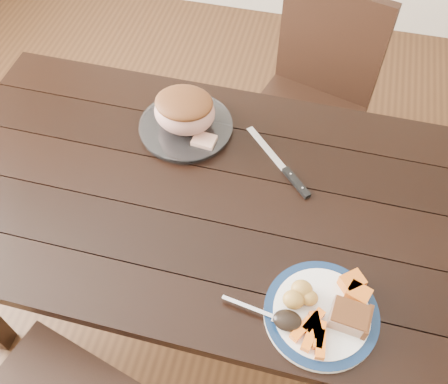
% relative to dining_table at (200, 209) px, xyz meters
% --- Properties ---
extents(ground, '(4.00, 4.00, 0.00)m').
position_rel_dining_table_xyz_m(ground, '(0.00, 0.00, -0.66)').
color(ground, '#472B16').
rests_on(ground, ground).
extents(dining_table, '(1.61, 0.92, 0.75)m').
position_rel_dining_table_xyz_m(dining_table, '(0.00, 0.00, 0.00)').
color(dining_table, black).
rests_on(dining_table, ground).
extents(chair_far, '(0.52, 0.53, 0.93)m').
position_rel_dining_table_xyz_m(chair_far, '(0.27, 0.73, -0.13)').
color(chair_far, black).
rests_on(chair_far, ground).
extents(dinner_plate, '(0.28, 0.28, 0.02)m').
position_rel_dining_table_xyz_m(dinner_plate, '(0.39, -0.29, 0.10)').
color(dinner_plate, white).
rests_on(dinner_plate, dining_table).
extents(plate_rim, '(0.28, 0.28, 0.02)m').
position_rel_dining_table_xyz_m(plate_rim, '(0.39, -0.29, 0.11)').
color(plate_rim, '#0D2041').
rests_on(plate_rim, dinner_plate).
extents(serving_platter, '(0.29, 0.29, 0.02)m').
position_rel_dining_table_xyz_m(serving_platter, '(-0.11, 0.23, 0.10)').
color(serving_platter, white).
rests_on(serving_platter, dining_table).
extents(pork_slice, '(0.10, 0.08, 0.04)m').
position_rel_dining_table_xyz_m(pork_slice, '(0.46, -0.30, 0.13)').
color(pork_slice, '#A77D66').
rests_on(pork_slice, dinner_plate).
extents(roasted_potatoes, '(0.09, 0.08, 0.05)m').
position_rel_dining_table_xyz_m(roasted_potatoes, '(0.33, -0.27, 0.14)').
color(roasted_potatoes, gold).
rests_on(roasted_potatoes, dinner_plate).
extents(carrot_batons, '(0.09, 0.12, 0.02)m').
position_rel_dining_table_xyz_m(carrot_batons, '(0.38, -0.35, 0.12)').
color(carrot_batons, orange).
rests_on(carrot_batons, dinner_plate).
extents(pumpkin_wedges, '(0.09, 0.09, 0.04)m').
position_rel_dining_table_xyz_m(pumpkin_wedges, '(0.46, -0.22, 0.13)').
color(pumpkin_wedges, orange).
rests_on(pumpkin_wedges, dinner_plate).
extents(dark_mushroom, '(0.07, 0.05, 0.03)m').
position_rel_dining_table_xyz_m(dark_mushroom, '(0.31, -0.34, 0.13)').
color(dark_mushroom, black).
rests_on(dark_mushroom, dinner_plate).
extents(fork, '(0.18, 0.05, 0.00)m').
position_rel_dining_table_xyz_m(fork, '(0.25, -0.33, 0.11)').
color(fork, silver).
rests_on(fork, dinner_plate).
extents(roast_joint, '(0.19, 0.16, 0.12)m').
position_rel_dining_table_xyz_m(roast_joint, '(-0.11, 0.23, 0.17)').
color(roast_joint, tan).
rests_on(roast_joint, serving_platter).
extents(cut_slice, '(0.07, 0.06, 0.02)m').
position_rel_dining_table_xyz_m(cut_slice, '(-0.03, 0.17, 0.12)').
color(cut_slice, tan).
rests_on(cut_slice, serving_platter).
extents(carving_knife, '(0.24, 0.24, 0.01)m').
position_rel_dining_table_xyz_m(carving_knife, '(0.24, 0.12, 0.10)').
color(carving_knife, silver).
rests_on(carving_knife, dining_table).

